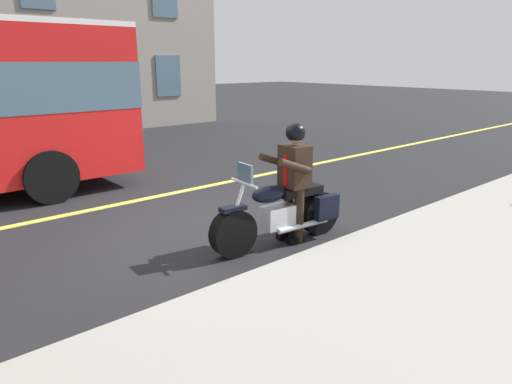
{
  "coord_description": "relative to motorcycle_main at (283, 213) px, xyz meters",
  "views": [
    {
      "loc": [
        4.13,
        5.9,
        2.55
      ],
      "look_at": [
        -0.07,
        1.03,
        0.75
      ],
      "focal_mm": 32.69,
      "sensor_mm": 36.0,
      "label": 1
    }
  ],
  "objects": [
    {
      "name": "motorcycle_main",
      "position": [
        0.0,
        0.0,
        0.0
      ],
      "size": [
        2.22,
        0.73,
        1.26
      ],
      "color": "black",
      "rests_on": "ground_plane"
    },
    {
      "name": "rider_main",
      "position": [
        -0.19,
        0.02,
        0.58
      ],
      "size": [
        0.66,
        0.59,
        1.74
      ],
      "color": "black",
      "rests_on": "ground_plane"
    },
    {
      "name": "sidewalk_curb",
      "position": [
        0.31,
        3.16,
        -0.38
      ],
      "size": [
        60.0,
        5.0,
        0.15
      ],
      "primitive_type": "cube",
      "color": "#9E998E",
      "rests_on": "ground_plane"
    },
    {
      "name": "ground_plane",
      "position": [
        0.31,
        -1.34,
        -0.45
      ],
      "size": [
        80.0,
        80.0,
        0.0
      ],
      "primitive_type": "plane",
      "color": "black"
    },
    {
      "name": "lane_center_stripe",
      "position": [
        0.31,
        -3.34,
        -0.45
      ],
      "size": [
        60.0,
        0.16,
        0.01
      ],
      "primitive_type": "cube",
      "color": "#E5DB4C",
      "rests_on": "ground_plane"
    }
  ]
}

